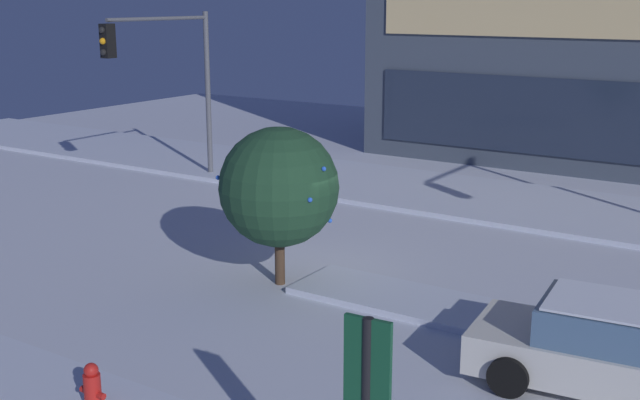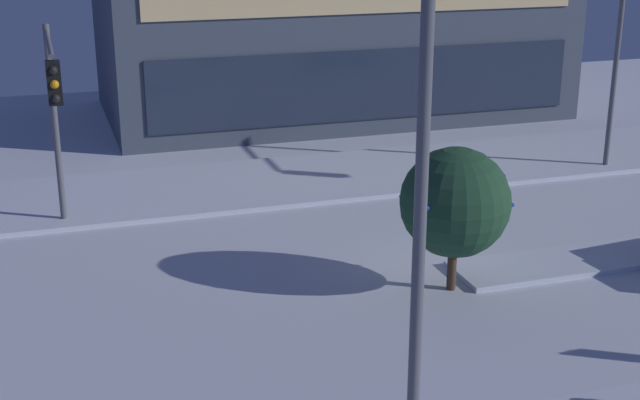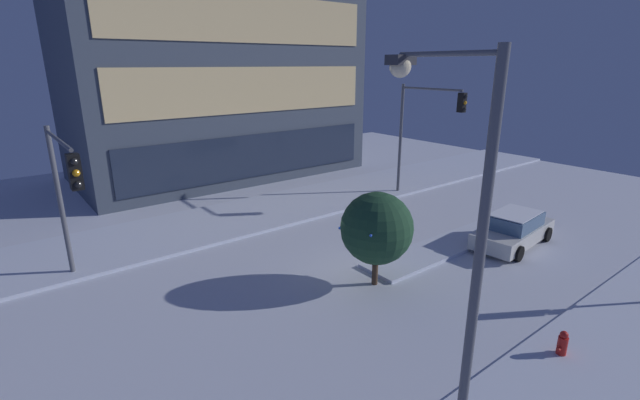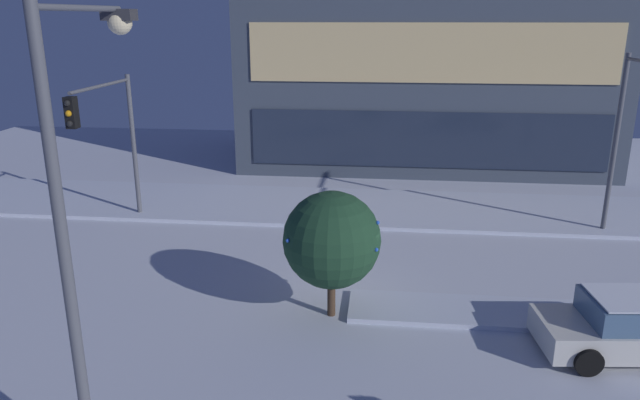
{
  "view_description": "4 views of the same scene",
  "coord_description": "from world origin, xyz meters",
  "px_view_note": "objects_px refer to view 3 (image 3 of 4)",
  "views": [
    {
      "loc": [
        9.74,
        -14.24,
        6.08
      ],
      "look_at": [
        0.16,
        0.45,
        1.67
      ],
      "focal_mm": 44.95,
      "sensor_mm": 36.0,
      "label": 1
    },
    {
      "loc": [
        -9.03,
        -18.36,
        8.74
      ],
      "look_at": [
        -2.6,
        1.59,
        1.75
      ],
      "focal_mm": 49.96,
      "sensor_mm": 36.0,
      "label": 2
    },
    {
      "loc": [
        -10.58,
        -10.98,
        7.74
      ],
      "look_at": [
        -0.21,
        2.31,
        2.49
      ],
      "focal_mm": 24.7,
      "sensor_mm": 36.0,
      "label": 3
    },
    {
      "loc": [
        1.19,
        -15.31,
        7.77
      ],
      "look_at": [
        -0.68,
        1.82,
        2.46
      ],
      "focal_mm": 33.4,
      "sensor_mm": 36.0,
      "label": 4
    }
  ],
  "objects_px": {
    "traffic_light_corner_far_right": "(424,122)",
    "street_lamp_arched": "(454,204)",
    "fire_hydrant": "(562,345)",
    "traffic_light_corner_far_left": "(65,184)",
    "decorated_tree_median": "(377,228)",
    "car_near": "(514,229)"
  },
  "relations": [
    {
      "from": "traffic_light_corner_far_right",
      "to": "street_lamp_arched",
      "type": "distance_m",
      "value": 17.58
    },
    {
      "from": "car_near",
      "to": "traffic_light_corner_far_right",
      "type": "distance_m",
      "value": 8.39
    },
    {
      "from": "street_lamp_arched",
      "to": "traffic_light_corner_far_right",
      "type": "bearing_deg",
      "value": -43.37
    },
    {
      "from": "car_near",
      "to": "decorated_tree_median",
      "type": "distance_m",
      "value": 7.68
    },
    {
      "from": "fire_hydrant",
      "to": "traffic_light_corner_far_right",
      "type": "bearing_deg",
      "value": 54.74
    },
    {
      "from": "fire_hydrant",
      "to": "traffic_light_corner_far_left",
      "type": "bearing_deg",
      "value": 128.88
    },
    {
      "from": "car_near",
      "to": "decorated_tree_median",
      "type": "bearing_deg",
      "value": 165.6
    },
    {
      "from": "car_near",
      "to": "street_lamp_arched",
      "type": "xyz_separation_m",
      "value": [
        -11.11,
        -4.4,
        4.49
      ]
    },
    {
      "from": "car_near",
      "to": "traffic_light_corner_far_right",
      "type": "bearing_deg",
      "value": 67.42
    },
    {
      "from": "traffic_light_corner_far_right",
      "to": "fire_hydrant",
      "type": "xyz_separation_m",
      "value": [
        -8.6,
        -12.16,
        -4.18
      ]
    },
    {
      "from": "car_near",
      "to": "street_lamp_arched",
      "type": "bearing_deg",
      "value": -164.11
    },
    {
      "from": "car_near",
      "to": "traffic_light_corner_far_left",
      "type": "height_order",
      "value": "traffic_light_corner_far_left"
    },
    {
      "from": "car_near",
      "to": "fire_hydrant",
      "type": "bearing_deg",
      "value": -147.66
    },
    {
      "from": "traffic_light_corner_far_left",
      "to": "street_lamp_arched",
      "type": "xyz_separation_m",
      "value": [
        4.9,
        -11.24,
        1.2
      ]
    },
    {
      "from": "street_lamp_arched",
      "to": "fire_hydrant",
      "type": "relative_size",
      "value": 9.58
    },
    {
      "from": "traffic_light_corner_far_right",
      "to": "street_lamp_arched",
      "type": "bearing_deg",
      "value": -49.04
    },
    {
      "from": "traffic_light_corner_far_left",
      "to": "fire_hydrant",
      "type": "xyz_separation_m",
      "value": [
        9.58,
        -11.88,
        -3.6
      ]
    },
    {
      "from": "decorated_tree_median",
      "to": "fire_hydrant",
      "type": "bearing_deg",
      "value": -80.71
    },
    {
      "from": "traffic_light_corner_far_right",
      "to": "decorated_tree_median",
      "type": "xyz_separation_m",
      "value": [
        -9.61,
        -5.98,
        -2.4
      ]
    },
    {
      "from": "car_near",
      "to": "fire_hydrant",
      "type": "xyz_separation_m",
      "value": [
        -6.44,
        -5.04,
        -0.31
      ]
    },
    {
      "from": "street_lamp_arched",
      "to": "decorated_tree_median",
      "type": "bearing_deg",
      "value": -27.82
    },
    {
      "from": "traffic_light_corner_far_left",
      "to": "decorated_tree_median",
      "type": "bearing_deg",
      "value": 56.36
    }
  ]
}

